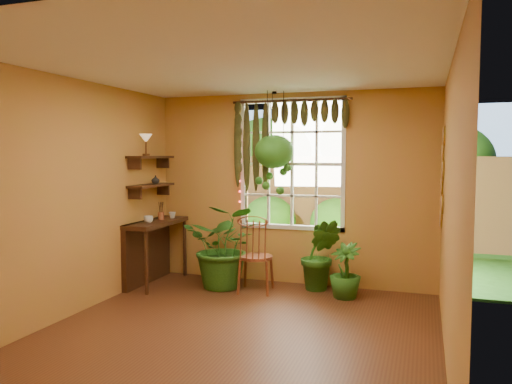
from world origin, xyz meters
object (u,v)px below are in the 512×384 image
(hanging_basket, at_px, (274,154))
(potted_plant_mid, at_px, (320,255))
(counter_ledge, at_px, (150,245))
(potted_plant_left, at_px, (225,246))
(windsor_chair, at_px, (255,267))

(hanging_basket, bearing_deg, potted_plant_mid, -3.60)
(counter_ledge, xyz_separation_m, hanging_basket, (1.72, 0.44, 1.28))
(potted_plant_mid, height_order, hanging_basket, hanging_basket)
(counter_ledge, height_order, potted_plant_left, potted_plant_left)
(windsor_chair, bearing_deg, counter_ledge, 173.32)
(potted_plant_left, bearing_deg, potted_plant_mid, 13.35)
(hanging_basket, bearing_deg, counter_ledge, -165.69)
(potted_plant_mid, relative_size, hanging_basket, 0.68)
(potted_plant_left, distance_m, potted_plant_mid, 1.31)
(potted_plant_mid, bearing_deg, windsor_chair, -154.94)
(windsor_chair, xyz_separation_m, potted_plant_left, (-0.47, 0.07, 0.24))
(windsor_chair, distance_m, hanging_basket, 1.55)
(potted_plant_left, xyz_separation_m, potted_plant_mid, (1.27, 0.30, -0.09))
(counter_ledge, xyz_separation_m, windsor_chair, (1.58, 0.02, -0.21))
(counter_ledge, distance_m, windsor_chair, 1.60)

